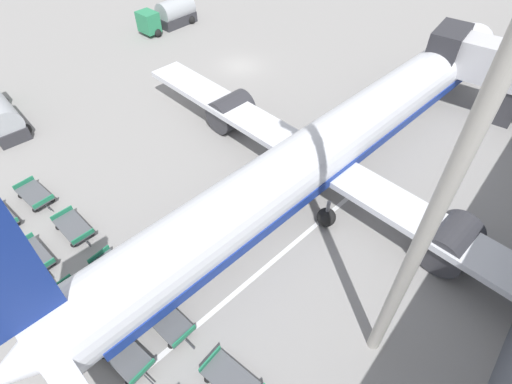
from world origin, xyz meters
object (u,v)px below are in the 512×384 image
(airplane, at_px, (331,146))
(apron_light_mast, at_px, (501,76))
(baggage_dolly_row_mid_a_col_a, at_px, (35,195))
(baggage_dolly_row_mid_a_col_d, at_px, (168,321))
(baggage_dolly_row_near_col_d, at_px, (125,356))
(baggage_dolly_row_mid_a_col_b, at_px, (73,227))
(baggage_dolly_row_mid_a_col_c, at_px, (114,270))
(baggage_dolly_row_near_col_b, at_px, (34,256))
(fuel_tanker_primary, at_px, (171,15))
(baggage_dolly_row_near_col_c, at_px, (74,302))
(baggage_dolly_row_mid_a_col_e, at_px, (232,380))

(airplane, distance_m, apron_light_mast, 17.76)
(baggage_dolly_row_mid_a_col_a, xyz_separation_m, baggage_dolly_row_mid_a_col_d, (14.17, -0.39, 0.00))
(baggage_dolly_row_near_col_d, relative_size, apron_light_mast, 0.13)
(baggage_dolly_row_mid_a_col_b, height_order, baggage_dolly_row_mid_a_col_c, same)
(baggage_dolly_row_near_col_b, distance_m, baggage_dolly_row_mid_a_col_b, 2.81)
(baggage_dolly_row_mid_a_col_b, distance_m, apron_light_mast, 24.20)
(fuel_tanker_primary, relative_size, baggage_dolly_row_near_col_c, 2.04)
(baggage_dolly_row_near_col_b, xyz_separation_m, baggage_dolly_row_mid_a_col_a, (-4.81, 2.74, 0.00))
(fuel_tanker_primary, xyz_separation_m, baggage_dolly_row_near_col_c, (24.09, -28.72, -0.88))
(baggage_dolly_row_mid_a_col_c, bearing_deg, baggage_dolly_row_near_col_c, -89.55)
(fuel_tanker_primary, bearing_deg, baggage_dolly_row_mid_a_col_a, -60.27)
(airplane, height_order, baggage_dolly_row_mid_a_col_b, airplane)
(baggage_dolly_row_near_col_d, relative_size, baggage_dolly_row_mid_a_col_d, 0.99)
(apron_light_mast, bearing_deg, baggage_dolly_row_near_col_d, -136.61)
(baggage_dolly_row_near_col_c, xyz_separation_m, baggage_dolly_row_mid_a_col_b, (-4.69, 2.95, 0.00))
(airplane, height_order, baggage_dolly_row_mid_a_col_c, airplane)
(baggage_dolly_row_near_col_c, height_order, baggage_dolly_row_near_col_d, same)
(baggage_dolly_row_near_col_d, bearing_deg, airplane, 89.04)
(fuel_tanker_primary, distance_m, baggage_dolly_row_mid_a_col_c, 35.48)
(baggage_dolly_row_near_col_d, height_order, apron_light_mast, apron_light_mast)
(fuel_tanker_primary, height_order, baggage_dolly_row_near_col_d, fuel_tanker_primary)
(baggage_dolly_row_near_col_c, distance_m, baggage_dolly_row_mid_a_col_d, 5.44)
(fuel_tanker_primary, height_order, baggage_dolly_row_near_col_b, fuel_tanker_primary)
(baggage_dolly_row_mid_a_col_c, distance_m, baggage_dolly_row_mid_a_col_e, 9.44)
(baggage_dolly_row_mid_a_col_d, bearing_deg, baggage_dolly_row_mid_a_col_c, 177.96)
(baggage_dolly_row_mid_a_col_d, relative_size, baggage_dolly_row_mid_a_col_e, 1.01)
(airplane, distance_m, baggage_dolly_row_mid_a_col_a, 20.76)
(baggage_dolly_row_mid_a_col_e, bearing_deg, airplane, 106.42)
(baggage_dolly_row_near_col_b, height_order, baggage_dolly_row_near_col_c, same)
(baggage_dolly_row_near_col_b, xyz_separation_m, baggage_dolly_row_mid_a_col_c, (4.51, 2.52, 0.00))
(fuel_tanker_primary, relative_size, baggage_dolly_row_mid_a_col_e, 2.04)
(fuel_tanker_primary, bearing_deg, baggage_dolly_row_near_col_b, -55.60)
(baggage_dolly_row_mid_a_col_e, distance_m, apron_light_mast, 16.50)
(airplane, bearing_deg, baggage_dolly_row_mid_a_col_d, -90.20)
(baggage_dolly_row_near_col_c, bearing_deg, baggage_dolly_row_mid_a_col_e, 14.58)
(baggage_dolly_row_near_col_c, xyz_separation_m, baggage_dolly_row_mid_a_col_a, (-9.34, 2.89, 0.00))
(baggage_dolly_row_near_col_c, xyz_separation_m, apron_light_mast, (13.69, 8.54, 14.72))
(baggage_dolly_row_near_col_c, distance_m, baggage_dolly_row_mid_a_col_e, 9.73)
(baggage_dolly_row_mid_a_col_d, bearing_deg, baggage_dolly_row_mid_a_col_b, 177.28)
(baggage_dolly_row_near_col_b, relative_size, baggage_dolly_row_mid_a_col_d, 1.00)
(fuel_tanker_primary, bearing_deg, airplane, -20.61)
(fuel_tanker_primary, height_order, apron_light_mast, apron_light_mast)
(fuel_tanker_primary, height_order, baggage_dolly_row_mid_a_col_d, fuel_tanker_primary)
(baggage_dolly_row_mid_a_col_b, bearing_deg, baggage_dolly_row_mid_a_col_a, -179.26)
(fuel_tanker_primary, xyz_separation_m, baggage_dolly_row_near_col_b, (19.57, -28.58, -0.88))
(fuel_tanker_primary, distance_m, baggage_dolly_row_near_col_b, 34.64)
(baggage_dolly_row_near_col_b, bearing_deg, baggage_dolly_row_mid_a_col_d, 14.10)
(baggage_dolly_row_near_col_b, relative_size, baggage_dolly_row_mid_a_col_c, 1.01)
(baggage_dolly_row_near_col_b, bearing_deg, baggage_dolly_row_near_col_d, -1.31)
(baggage_dolly_row_near_col_b, height_order, baggage_dolly_row_mid_a_col_b, same)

